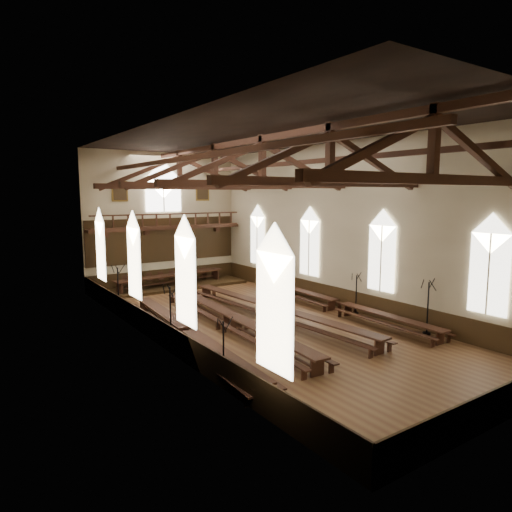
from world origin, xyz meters
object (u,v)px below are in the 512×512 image
Objects in this scene: candelabrum_left_mid at (171,327)px; candelabrum_left_far at (119,297)px; refectory_row_b at (233,318)px; refectory_row_d at (340,304)px; high_table at (171,276)px; candelabrum_right_mid at (356,302)px; candelabrum_right_near at (427,318)px; dais at (171,287)px; refectory_row_c at (274,310)px; candelabrum_left_near at (224,361)px; candelabrum_right_far at (283,281)px; refectory_row_a at (188,333)px.

candelabrum_left_mid reaches higher than candelabrum_left_far.
refectory_row_b is 1.05× the size of refectory_row_d.
candelabrum_right_mid is (5.78, -12.95, -0.16)m from high_table.
candelabrum_right_mid reaches higher than refectory_row_d.
dais is at bearing 108.10° from candelabrum_right_near.
refectory_row_c is 5.37× the size of candelabrum_left_far.
candelabrum_left_near is at bearing -160.93° from candelabrum_right_mid.
refectory_row_d is 11.43m from candelabrum_left_near.
refectory_row_d is 10.50m from candelabrum_left_mid.
candelabrum_left_far reaches higher than candelabrum_right_mid.
candelabrum_left_mid is 11.14m from candelabrum_right_mid.
dais is at bearing 81.66° from refectory_row_b.
refectory_row_c is at bearing 160.09° from candelabrum_right_mid.
candelabrum_right_near reaches higher than refectory_row_d.
dais is at bearing 66.10° from candelabrum_left_mid.
candelabrum_right_far is (11.10, 5.95, -0.02)m from candelabrum_left_mid.
refectory_row_b is 9.69m from candelabrum_right_near.
refectory_row_b is at bearing -98.34° from high_table.
candelabrum_left_near is at bearing -156.67° from refectory_row_d.
refectory_row_b reaches higher than refectory_row_d.
candelabrum_left_far is 0.99× the size of candelabrum_right_near.
candelabrum_right_near is at bearing -90.00° from candelabrum_right_far.
high_table is (-1.12, 11.26, 0.32)m from refectory_row_c.
candelabrum_right_mid is (11.10, -0.94, -0.14)m from candelabrum_left_mid.
candelabrum_left_near is 4.78m from candelabrum_left_mid.
candelabrum_right_near reaches higher than refectory_row_c.
high_table is at bearing 39.96° from candelabrum_left_far.
candelabrum_right_far is (11.10, -1.60, 0.01)m from candelabrum_left_far.
refectory_row_a is 5.01× the size of candelabrum_left_mid.
candelabrum_right_far is at bearing -46.37° from high_table.
dais is at bearing 69.45° from refectory_row_a.
candelabrum_left_mid is (-5.32, -12.01, -0.02)m from high_table.
candelabrum_right_near is at bearing -90.00° from candelabrum_right_mid.
candelabrum_left_mid reaches higher than candelabrum_left_near.
candelabrum_left_mid reaches higher than refectory_row_b.
refectory_row_d is 5.05× the size of candelabrum_right_near.
candelabrum_right_mid reaches higher than candelabrum_left_near.
candelabrum_left_mid is 7.55m from candelabrum_left_far.
dais is 1.30× the size of high_table.
candelabrum_left_near is 0.82× the size of candelabrum_left_mid.
dais is at bearing 114.04° from candelabrum_right_mid.
high_table is at bearing 114.04° from candelabrum_right_mid.
refectory_row_b is 5.15× the size of candelabrum_left_mid.
candelabrum_left_mid is 1.03× the size of candelabrum_right_near.
refectory_row_a is at bearing -84.81° from candelabrum_left_far.
candelabrum_right_mid is at bearing -19.91° from refectory_row_c.
candelabrum_right_mid is (10.39, -0.65, 0.19)m from refectory_row_a.
candelabrum_right_near is (4.66, -6.41, 0.27)m from refectory_row_c.
refectory_row_d is at bearing 23.33° from candelabrum_left_near.
candelabrum_left_mid is 1.03× the size of candelabrum_right_far.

